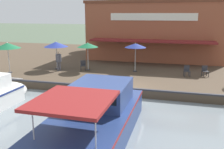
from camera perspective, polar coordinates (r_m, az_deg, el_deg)
ground_plane at (r=16.62m, az=2.83°, el=-5.39°), size 220.00×220.00×0.00m
quay_deck at (r=27.06m, az=7.70°, el=2.68°), size 22.00×56.00×0.60m
quay_edge_fender at (r=16.51m, az=2.93°, el=-3.14°), size 0.20×50.40×0.10m
waterfront_restaurant at (r=28.79m, az=9.91°, el=10.05°), size 9.42×14.17×8.21m
patio_umbrella_near_quay_edge at (r=22.64m, az=-12.70°, el=6.74°), size 2.09×2.09×2.47m
patio_umbrella_by_entrance at (r=21.72m, az=-5.58°, el=6.71°), size 1.81×1.81×2.44m
patio_umbrella_back_row at (r=21.19m, az=5.39°, el=6.61°), size 1.81×1.81×2.46m
patio_umbrella_far_corner at (r=22.29m, az=-22.79°, el=6.12°), size 2.09×2.09×2.57m
cafe_chair_far_corner_seat at (r=20.99m, az=20.50°, el=0.86°), size 0.54×0.54×0.85m
cafe_chair_beside_entrance at (r=21.99m, az=-6.63°, el=2.21°), size 0.56×0.56×0.85m
cafe_chair_back_row_seat at (r=20.58m, az=16.74°, el=0.91°), size 0.52×0.52×0.85m
person_at_quay_edge at (r=21.98m, az=-12.12°, el=3.50°), size 0.47×0.47×1.67m
motorboat_nearest_quay at (r=11.83m, az=-3.09°, el=-8.87°), size 9.21×3.31×2.47m
tree_downstream_bank at (r=35.45m, az=0.25°, el=13.92°), size 3.84×3.66×6.90m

